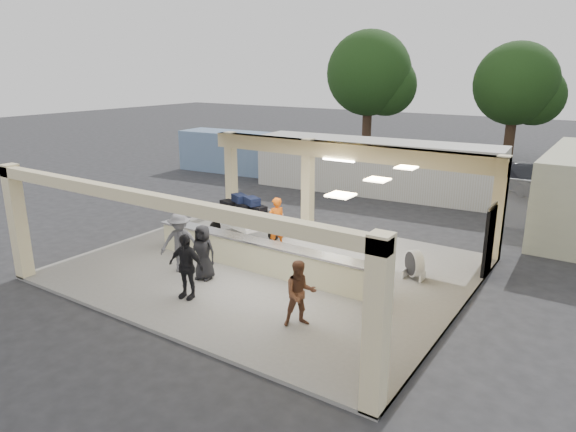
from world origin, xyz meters
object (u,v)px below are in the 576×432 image
Objects in this scene: drum_fan at (414,264)px; passenger_b at (186,266)px; passenger_a at (300,294)px; container_white at (374,167)px; passenger_c at (180,242)px; passenger_d at (203,252)px; luggage_cart at (243,214)px; baggage_counter at (260,256)px; car_dark at (519,178)px; baggage_handler at (276,222)px; container_blue at (251,153)px.

passenger_b is (-4.76, -4.73, 0.44)m from drum_fan.
drum_fan is 4.55m from passenger_a.
drum_fan is at bearing -63.85° from container_white.
passenger_c reaches higher than passenger_a.
passenger_a is 0.99× the size of passenger_d.
passenger_d is (1.56, -3.88, -0.01)m from luggage_cart.
passenger_b reaches higher than luggage_cart.
baggage_counter is 4.45× the size of passenger_b.
car_dark is at bearing 80.66° from luggage_cart.
baggage_handler is at bearing 85.72° from passenger_a.
drum_fan is 14.44m from car_dark.
baggage_counter is 4.86× the size of passenger_d.
baggage_handler is 0.19× the size of container_blue.
luggage_cart is at bearing -100.07° from container_white.
car_dark is at bearing 62.56° from passenger_d.
passenger_d is 13.48m from container_white.
passenger_b is at bearing -50.43° from luggage_cart.
baggage_handler is 0.98× the size of passenger_b.
container_white is (-4.57, 14.31, 0.42)m from passenger_a.
baggage_counter is at bearing 69.77° from passenger_b.
car_dark is at bearing 10.27° from container_blue.
container_white reaches higher than passenger_d.
baggage_counter is 2.51m from passenger_c.
baggage_counter is 1.91× the size of car_dark.
drum_fan is 17.73m from container_blue.
luggage_cart is at bearing 94.50° from passenger_a.
passenger_b is 1.99m from passenger_c.
baggage_counter is at bearing -56.23° from container_blue.
passenger_d reaches higher than drum_fan.
baggage_counter is 2.36m from baggage_handler.
container_blue reaches higher than drum_fan.
passenger_a is (5.52, -4.72, -0.01)m from luggage_cart.
passenger_a is at bearing -61.91° from drum_fan.
passenger_a is 3.47m from passenger_b.
container_blue is (-8.38, 0.55, -0.14)m from container_white.
baggage_handler is at bearing 85.18° from passenger_b.
passenger_d is (-5.27, -3.49, 0.36)m from drum_fan.
passenger_d is at bearing 27.00° from baggage_handler.
passenger_a is 18.85m from car_dark.
container_blue reaches higher than luggage_cart.
container_white reaches higher than car_dark.
baggage_handler is 3.72m from passenger_c.
container_white reaches higher than container_blue.
baggage_counter is 17.09m from car_dark.
passenger_a is at bearing -54.18° from passenger_c.
passenger_b is 0.98× the size of passenger_c.
car_dark is (1.59, 18.78, -0.22)m from passenger_a.
car_dark is (7.12, 14.05, -0.24)m from luggage_cart.
baggage_counter is 4.70m from drum_fan.
baggage_handler is 15.33m from car_dark.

